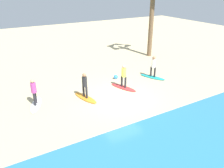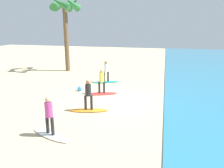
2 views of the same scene
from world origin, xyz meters
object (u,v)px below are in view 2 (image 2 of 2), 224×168
(beach_ball, at_px, (80,89))
(surfboard_teal, at_px, (106,82))
(surfboard_orange, at_px, (89,110))
(surfer_orange, at_px, (88,93))
(surfboard_white, at_px, (51,135))
(surfboard_red, at_px, (102,94))
(surfer_red, at_px, (102,79))
(palm_tree, at_px, (65,12))
(surfer_teal, at_px, (106,70))
(surfer_white, at_px, (49,113))

(beach_ball, bearing_deg, surfboard_teal, 155.48)
(surfboard_orange, relative_size, beach_ball, 6.25)
(surfboard_teal, bearing_deg, surfer_orange, -108.69)
(surfboard_orange, height_order, surfboard_white, same)
(surfboard_red, bearing_deg, beach_ball, 146.98)
(surfboard_red, bearing_deg, surfer_red, -20.33)
(surfer_orange, distance_m, palm_tree, 11.88)
(surfer_teal, bearing_deg, surfboard_teal, -90.00)
(surfer_teal, xyz_separation_m, surfboard_red, (3.04, 0.50, -0.99))
(surfboard_red, bearing_deg, palm_tree, 108.92)
(beach_ball, bearing_deg, surfboard_orange, 28.31)
(surfboard_white, bearing_deg, surfer_red, 106.74)
(surfer_orange, relative_size, beach_ball, 4.88)
(surfer_red, bearing_deg, surfboard_teal, -170.66)
(surfboard_teal, xyz_separation_m, beach_ball, (2.65, -1.21, 0.12))
(surfer_teal, xyz_separation_m, surfer_red, (3.04, 0.50, 0.00))
(surfboard_orange, xyz_separation_m, beach_ball, (-3.37, -1.82, 0.12))
(surfer_teal, xyz_separation_m, palm_tree, (-3.49, -4.83, 4.58))
(beach_ball, bearing_deg, surfer_white, 10.25)
(surfboard_teal, xyz_separation_m, surfer_orange, (6.02, 0.61, 0.99))
(surfer_orange, height_order, palm_tree, palm_tree)
(surfboard_white, bearing_deg, surfboard_orange, 99.46)
(surfer_white, bearing_deg, surfboard_teal, 179.62)
(surfboard_orange, xyz_separation_m, surfer_white, (2.98, -0.67, 0.99))
(surfer_orange, height_order, surfboard_white, surfer_orange)
(surfboard_teal, relative_size, palm_tree, 0.30)
(surfboard_orange, distance_m, surfer_white, 3.21)
(surfer_teal, distance_m, beach_ball, 3.04)
(surfboard_teal, bearing_deg, surfer_red, -105.11)
(surfer_orange, bearing_deg, surfer_white, -12.63)
(surfboard_teal, height_order, palm_tree, palm_tree)
(surfboard_orange, distance_m, beach_ball, 3.83)
(surfboard_orange, height_order, surfer_white, surfer_white)
(palm_tree, relative_size, beach_ball, 20.85)
(surfboard_orange, bearing_deg, surfer_red, 78.52)
(surfer_white, relative_size, palm_tree, 0.23)
(surfer_teal, xyz_separation_m, surfboard_orange, (6.02, 0.61, -0.99))
(surfer_teal, xyz_separation_m, beach_ball, (2.65, -1.21, -0.87))
(surfer_red, xyz_separation_m, surfboard_white, (5.97, -0.56, -0.99))
(surfboard_red, bearing_deg, surfer_teal, 79.01)
(surfer_teal, height_order, surfer_red, same)
(surfboard_teal, bearing_deg, surfer_teal, -24.45)
(surfer_red, distance_m, surfboard_white, 6.08)
(surfboard_teal, bearing_deg, surfer_white, -114.83)
(surfboard_red, relative_size, surfboard_orange, 1.00)
(surfer_orange, xyz_separation_m, surfboard_white, (2.98, -0.67, -0.99))
(surfer_teal, relative_size, surfer_orange, 1.00)
(surfer_red, height_order, beach_ball, surfer_red)
(surfer_white, relative_size, beach_ball, 4.88)
(surfer_red, xyz_separation_m, palm_tree, (-6.53, -5.33, 4.58))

